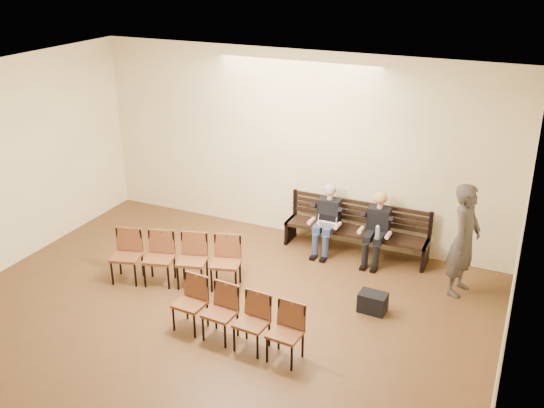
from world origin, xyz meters
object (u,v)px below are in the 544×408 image
at_px(bench, 355,241).
at_px(laptop, 325,225).
at_px(seated_woman, 377,231).
at_px(chair_row_back, 236,319).
at_px(seated_man, 327,221).
at_px(bag, 373,302).
at_px(chair_row_front, 175,260).
at_px(passerby, 465,232).
at_px(water_bottle, 377,239).

height_order(bench, laptop, laptop).
height_order(seated_woman, chair_row_back, seated_woman).
bearing_deg(bench, seated_man, -166.58).
height_order(seated_man, bag, seated_man).
bearing_deg(chair_row_front, seated_woman, 21.58).
bearing_deg(passerby, bench, 84.84).
xyz_separation_m(laptop, passerby, (2.40, -0.32, 0.48)).
distance_m(bench, chair_row_back, 3.38).
relative_size(seated_man, chair_row_front, 0.56).
xyz_separation_m(seated_man, chair_row_front, (-1.83, -2.15, -0.16)).
distance_m(water_bottle, chair_row_front, 3.39).
bearing_deg(chair_row_front, passerby, 4.96).
bearing_deg(laptop, chair_row_back, -88.38).
bearing_deg(seated_man, chair_row_back, -93.41).
bearing_deg(bag, water_bottle, 103.81).
relative_size(bag, chair_row_front, 0.20).
xyz_separation_m(seated_man, seated_woman, (0.91, 0.00, -0.03)).
bearing_deg(water_bottle, seated_woman, 106.56).
relative_size(bench, passerby, 1.23).
bearing_deg(bench, water_bottle, -40.19).
distance_m(water_bottle, chair_row_back, 3.13).
height_order(seated_woman, passerby, passerby).
relative_size(seated_man, laptop, 3.38).
bearing_deg(chair_row_back, chair_row_front, 151.67).
relative_size(bench, bag, 6.27).
distance_m(seated_woman, laptop, 0.91).
distance_m(laptop, water_bottle, 1.00).
xyz_separation_m(seated_man, passerby, (2.42, -0.48, 0.47)).
bearing_deg(chair_row_back, bag, 50.11).
bearing_deg(passerby, laptop, 94.67).
bearing_deg(passerby, chair_row_front, 123.69).
height_order(seated_man, passerby, passerby).
distance_m(laptop, passerby, 2.47).
distance_m(laptop, bag, 2.00).
xyz_separation_m(seated_woman, chair_row_back, (-1.10, -3.19, -0.16)).
bearing_deg(bag, seated_man, 129.37).
height_order(laptop, chair_row_front, chair_row_front).
relative_size(bag, chair_row_back, 0.21).
xyz_separation_m(seated_woman, water_bottle, (0.09, -0.30, 0.01)).
height_order(passerby, chair_row_front, passerby).
xyz_separation_m(bag, chair_row_front, (-3.16, -0.54, 0.28)).
xyz_separation_m(seated_woman, bag, (0.41, -1.61, -0.41)).
bearing_deg(seated_woman, passerby, -17.70).
bearing_deg(seated_man, bench, 13.42).
xyz_separation_m(seated_man, bag, (1.32, -1.61, -0.44)).
height_order(water_bottle, chair_row_front, chair_row_front).
bearing_deg(seated_man, passerby, -11.24).
xyz_separation_m(seated_man, water_bottle, (1.00, -0.30, -0.02)).
bearing_deg(laptop, seated_woman, 15.53).
bearing_deg(bench, passerby, -17.42).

